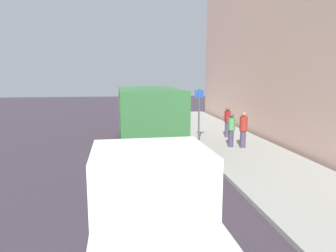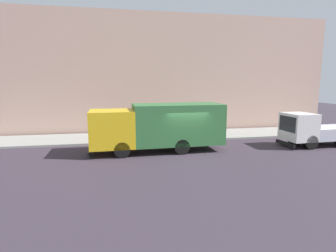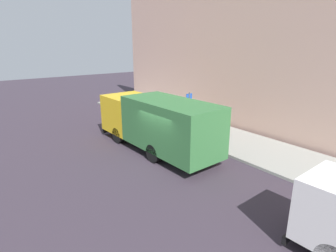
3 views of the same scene
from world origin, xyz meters
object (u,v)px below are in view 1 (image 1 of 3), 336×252
Objects in this scene: pedestrian_standing at (227,121)px; pedestrian_third at (243,129)px; pedestrian_walking at (231,129)px; traffic_cone_orange at (186,125)px; large_utility_truck at (146,115)px; street_sign_post at (199,111)px.

pedestrian_third is at bearing -121.57° from pedestrian_standing.
traffic_cone_orange is at bearing 127.36° from pedestrian_walking.
traffic_cone_orange is at bearing -141.56° from pedestrian_third.
pedestrian_walking is at bearing -75.77° from traffic_cone_orange.
large_utility_truck is 4.64m from pedestrian_third.
large_utility_truck is at bearing 167.11° from pedestrian_standing.
pedestrian_standing is 2.50× the size of traffic_cone_orange.
pedestrian_standing is 0.62× the size of street_sign_post.
street_sign_post is at bearing 155.92° from pedestrian_walking.
pedestrian_standing reaches higher than pedestrian_walking.
pedestrian_third is at bearing -41.52° from street_sign_post.
traffic_cone_orange is 3.57m from street_sign_post.
pedestrian_third is 5.20m from traffic_cone_orange.
traffic_cone_orange is (-1.69, 4.88, -0.55)m from pedestrian_third.
street_sign_post is (-1.74, 1.54, 0.70)m from pedestrian_third.
street_sign_post is at bearing 177.15° from pedestrian_standing.
pedestrian_walking is 0.55m from pedestrian_third.
pedestrian_walking is 4.85m from traffic_cone_orange.
large_utility_truck is 4.92× the size of pedestrian_third.
large_utility_truck is 4.95× the size of pedestrian_standing.
pedestrian_walking is 0.96× the size of pedestrian_third.
pedestrian_walking is at bearing -134.39° from pedestrian_standing.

